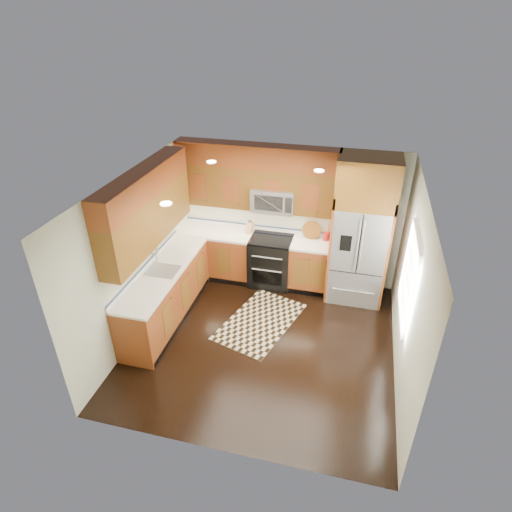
% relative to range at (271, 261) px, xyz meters
% --- Properties ---
extents(ground, '(4.00, 4.00, 0.00)m').
position_rel_range_xyz_m(ground, '(0.25, -1.67, -0.47)').
color(ground, black).
rests_on(ground, ground).
extents(wall_back, '(4.00, 0.02, 2.60)m').
position_rel_range_xyz_m(wall_back, '(0.25, 0.33, 0.83)').
color(wall_back, '#B9BDAA').
rests_on(wall_back, ground).
extents(wall_left, '(0.02, 4.00, 2.60)m').
position_rel_range_xyz_m(wall_left, '(-1.75, -1.67, 0.83)').
color(wall_left, '#B9BDAA').
rests_on(wall_left, ground).
extents(wall_right, '(0.02, 4.00, 2.60)m').
position_rel_range_xyz_m(wall_right, '(2.25, -1.67, 0.83)').
color(wall_right, '#B9BDAA').
rests_on(wall_right, ground).
extents(window, '(0.04, 1.10, 1.30)m').
position_rel_range_xyz_m(window, '(2.23, -1.47, 0.93)').
color(window, white).
rests_on(window, ground).
extents(base_cabinets, '(2.85, 3.00, 0.90)m').
position_rel_range_xyz_m(base_cabinets, '(-0.98, -0.77, -0.02)').
color(base_cabinets, brown).
rests_on(base_cabinets, ground).
extents(countertop, '(2.86, 3.01, 0.04)m').
position_rel_range_xyz_m(countertop, '(-0.84, -0.65, 0.45)').
color(countertop, white).
rests_on(countertop, base_cabinets).
extents(upper_cabinets, '(2.85, 3.00, 1.15)m').
position_rel_range_xyz_m(upper_cabinets, '(-0.90, -0.58, 1.56)').
color(upper_cabinets, brown).
rests_on(upper_cabinets, ground).
extents(range, '(0.76, 0.67, 0.95)m').
position_rel_range_xyz_m(range, '(0.00, 0.00, 0.00)').
color(range, black).
rests_on(range, ground).
extents(microwave, '(0.76, 0.40, 0.42)m').
position_rel_range_xyz_m(microwave, '(-0.00, 0.13, 1.19)').
color(microwave, '#B2B2B7').
rests_on(microwave, ground).
extents(refrigerator, '(0.98, 0.75, 2.60)m').
position_rel_range_xyz_m(refrigerator, '(1.55, -0.04, 0.83)').
color(refrigerator, '#B2B2B7').
rests_on(refrigerator, ground).
extents(sink_faucet, '(0.54, 0.44, 0.37)m').
position_rel_range_xyz_m(sink_faucet, '(-1.48, -1.44, 0.52)').
color(sink_faucet, '#B2B2B7').
rests_on(sink_faucet, countertop).
extents(rug, '(1.39, 1.82, 0.01)m').
position_rel_range_xyz_m(rug, '(0.09, -1.21, -0.46)').
color(rug, black).
rests_on(rug, ground).
extents(knife_block, '(0.12, 0.15, 0.26)m').
position_rel_range_xyz_m(knife_block, '(-0.44, 0.15, 0.58)').
color(knife_block, tan).
rests_on(knife_block, countertop).
extents(utensil_crock, '(0.14, 0.14, 0.32)m').
position_rel_range_xyz_m(utensil_crock, '(0.97, 0.21, 0.58)').
color(utensil_crock, '#AE1517').
rests_on(utensil_crock, countertop).
extents(cutting_board, '(0.36, 0.36, 0.02)m').
position_rel_range_xyz_m(cutting_board, '(0.70, 0.21, 0.48)').
color(cutting_board, brown).
rests_on(cutting_board, countertop).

